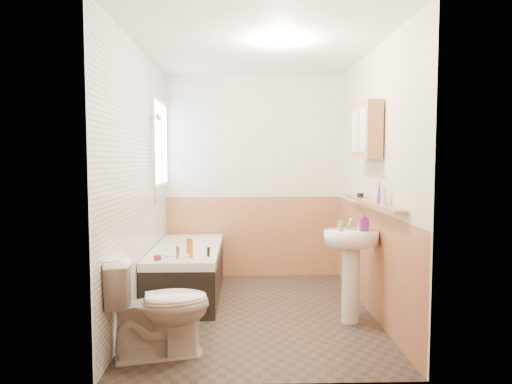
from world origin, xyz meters
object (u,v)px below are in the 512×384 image
at_px(bathtub, 187,270).
at_px(toilet, 158,306).
at_px(medicine_cabinet, 366,131).
at_px(sink, 351,257).
at_px(pine_shelf, 372,203).

relative_size(bathtub, toilet, 2.08).
bearing_deg(medicine_cabinet, sink, -131.15).
xyz_separation_m(sink, medicine_cabinet, (0.17, 0.20, 1.13)).
distance_m(bathtub, pine_shelf, 2.09).
bearing_deg(bathtub, sink, -28.36).
distance_m(toilet, sink, 1.75).
distance_m(bathtub, medicine_cabinet, 2.36).
height_order(pine_shelf, medicine_cabinet, medicine_cabinet).
height_order(bathtub, toilet, toilet).
height_order(sink, medicine_cabinet, medicine_cabinet).
height_order(bathtub, sink, sink).
bearing_deg(pine_shelf, sink, -158.66).
bearing_deg(medicine_cabinet, pine_shelf, -76.80).
distance_m(bathtub, sink, 1.81).
relative_size(bathtub, pine_shelf, 1.03).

